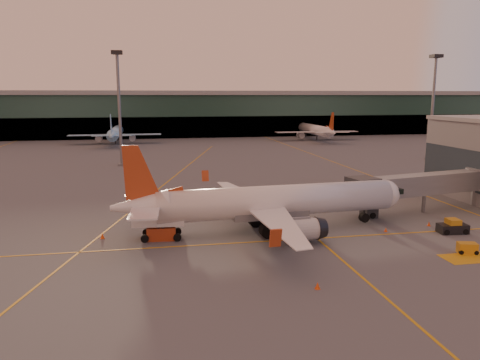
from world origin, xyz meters
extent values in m
plane|color=#4C4F54|center=(0.00, 0.00, 0.00)|extent=(600.00, 600.00, 0.00)
cube|color=#CC9113|center=(0.00, 5.00, 0.01)|extent=(80.00, 0.25, 0.01)
cube|color=#CC9113|center=(-10.00, 45.00, 0.01)|extent=(31.30, 115.98, 0.01)
cube|color=#CC9113|center=(30.00, 70.00, 0.01)|extent=(0.25, 160.00, 0.01)
cube|color=#CC9113|center=(5.00, -8.00, 0.01)|extent=(0.25, 30.00, 0.01)
cube|color=#CC9113|center=(18.00, -4.00, 0.01)|extent=(6.00, 3.00, 0.01)
cube|color=#19382D|center=(0.00, 142.00, 8.00)|extent=(400.00, 18.00, 16.00)
cube|color=gray|center=(0.00, 142.00, 16.80)|extent=(400.00, 20.00, 1.60)
cube|color=black|center=(0.00, 133.50, 4.00)|extent=(400.00, 1.00, 8.00)
cube|color=#2D3D47|center=(33.05, 18.00, 5.00)|extent=(0.30, 21.60, 6.00)
cylinder|color=slate|center=(-20.00, 66.00, 12.50)|extent=(0.70, 0.70, 25.00)
cube|color=black|center=(-20.00, 66.00, 25.20)|extent=(2.40, 2.40, 0.80)
cube|color=slate|center=(-20.00, 66.00, 0.25)|extent=(1.60, 1.60, 0.50)
cylinder|color=slate|center=(55.00, 62.00, 12.50)|extent=(0.70, 0.70, 25.00)
cube|color=black|center=(55.00, 62.00, 25.20)|extent=(2.40, 2.40, 0.80)
cube|color=slate|center=(55.00, 62.00, 0.25)|extent=(1.60, 1.60, 0.50)
cylinder|color=white|center=(1.41, 8.81, 3.66)|extent=(28.74, 5.78, 3.66)
sphere|color=white|center=(15.65, 9.87, 3.66)|extent=(3.59, 3.59, 3.59)
cube|color=black|center=(16.69, 9.95, 4.12)|extent=(1.82, 2.50, 0.64)
cone|color=white|center=(-14.56, 7.61, 3.94)|extent=(6.51, 3.94, 3.48)
cube|color=white|center=(-13.98, 4.51, 4.03)|extent=(3.34, 6.10, 0.18)
cylinder|color=silver|center=(2.52, 3.30, 1.65)|extent=(4.00, 2.66, 2.38)
cylinder|color=black|center=(-0.49, 6.28, 0.82)|extent=(1.74, 1.40, 1.65)
cylinder|color=black|center=(-0.49, 6.28, 1.33)|extent=(0.33, 0.33, 1.01)
cube|color=white|center=(-14.44, 10.76, 4.03)|extent=(4.15, 6.41, 0.18)
cylinder|color=silver|center=(1.69, 14.41, 1.65)|extent=(4.00, 2.66, 2.38)
cylinder|color=black|center=(-0.85, 11.03, 0.82)|extent=(1.74, 1.40, 1.65)
cylinder|color=black|center=(-0.85, 11.03, 1.33)|extent=(0.33, 0.33, 1.01)
cube|color=slate|center=(0.37, 8.73, 2.47)|extent=(9.25, 3.60, 1.47)
cylinder|color=black|center=(12.87, 9.66, 0.82)|extent=(1.21, 0.82, 1.15)
cube|color=slate|center=(23.58, 13.76, 3.96)|extent=(21.39, 7.02, 2.70)
cube|color=#2D3035|center=(13.65, 12.12, 3.96)|extent=(4.04, 4.04, 3.00)
cube|color=#2D3035|center=(15.15, 13.02, 1.20)|extent=(1.60, 2.40, 2.40)
cylinder|color=black|center=(15.15, 11.92, 0.40)|extent=(0.80, 0.40, 0.80)
cylinder|color=black|center=(15.15, 14.12, 0.40)|extent=(0.80, 0.40, 0.80)
cylinder|color=slate|center=(23.58, 13.76, 1.33)|extent=(0.50, 0.50, 2.66)
cylinder|color=slate|center=(34.00, 16.00, 1.33)|extent=(2.40, 2.40, 2.66)
cube|color=#9F3416|center=(-12.26, 8.10, 0.74)|extent=(3.29, 2.56, 1.48)
cube|color=silver|center=(-12.56, 8.12, 3.05)|extent=(5.85, 2.82, 2.75)
cylinder|color=black|center=(-14.11, 7.04, 0.44)|extent=(0.91, 0.40, 0.89)
cylinder|color=black|center=(-10.57, 6.81, 0.44)|extent=(0.91, 0.40, 0.89)
cube|color=#C18518|center=(18.37, -2.65, 0.55)|extent=(2.07, 1.55, 1.11)
cylinder|color=black|center=(17.54, -2.91, 0.23)|extent=(0.50, 0.34, 0.46)
cylinder|color=black|center=(18.96, -3.29, 0.23)|extent=(0.50, 0.34, 0.46)
cube|color=black|center=(21.37, 4.07, 0.53)|extent=(3.42, 2.01, 1.07)
cube|color=#C18518|center=(21.37, 4.07, 1.26)|extent=(1.48, 1.66, 0.87)
cylinder|color=black|center=(20.15, 3.39, 0.34)|extent=(0.70, 0.35, 0.68)
cylinder|color=black|center=(22.46, 3.20, 0.34)|extent=(0.70, 0.35, 0.68)
cone|color=#E6470C|center=(20.39, 7.29, 0.27)|extent=(0.42, 0.42, 0.53)
cube|color=#E6470C|center=(20.39, 7.29, 0.01)|extent=(0.36, 0.36, 0.03)
cone|color=#E6470C|center=(-18.84, 9.39, 0.31)|extent=(0.49, 0.49, 0.63)
cube|color=#E6470C|center=(-18.84, 9.39, 0.02)|extent=(0.42, 0.42, 0.03)
cone|color=#E6470C|center=(0.23, -8.37, 0.29)|extent=(0.46, 0.46, 0.58)
cube|color=#E6470C|center=(0.23, -8.37, 0.02)|extent=(0.40, 0.40, 0.03)
cone|color=#E6470C|center=(-0.73, 27.53, 0.28)|extent=(0.43, 0.43, 0.55)
cube|color=#E6470C|center=(-0.73, 27.53, 0.01)|extent=(0.37, 0.37, 0.03)
cone|color=#E6470C|center=(13.92, 5.98, 0.25)|extent=(0.40, 0.40, 0.51)
cube|color=#E6470C|center=(13.92, 5.98, 0.01)|extent=(0.34, 0.34, 0.03)
camera|label=1|loc=(-12.92, -43.32, 15.95)|focal=35.00mm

